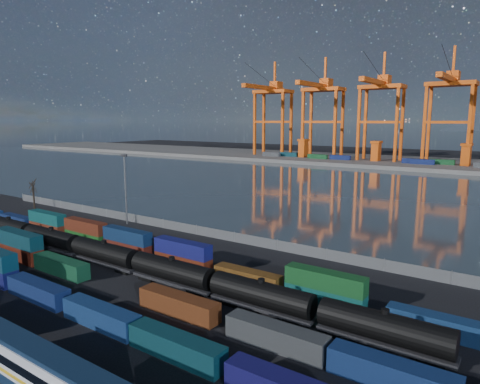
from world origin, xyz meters
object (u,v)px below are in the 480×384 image
Objects in this scene: tanker_string at (136,262)px; bare_tree at (33,194)px; gantry_cranes at (414,95)px; passenger_train at (45,375)px.

tanker_string is 10.88× the size of bare_tree.
passenger_train is at bearing -84.26° from gantry_cranes.
gantry_cranes is (57.84, 180.05, 33.60)m from bare_tree.
bare_tree is (-63.64, 19.69, 1.97)m from tanker_string.
passenger_train is 0.37× the size of gantry_cranes.
bare_tree is at bearing 162.81° from tanker_string.
bare_tree is at bearing 150.68° from passenger_train.
passenger_train is 92.32m from bare_tree.
bare_tree is 192.07m from gantry_cranes.
tanker_string is (-16.84, 25.51, -0.08)m from passenger_train.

